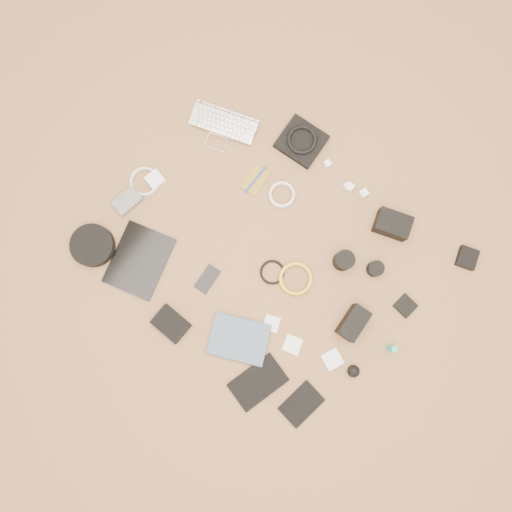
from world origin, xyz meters
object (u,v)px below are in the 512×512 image
Objects in this scene: dslr_camera at (392,224)px; paperback at (234,361)px; phone at (207,279)px; laptop at (220,132)px; headphone_case at (93,245)px; tablet at (139,260)px.

paperback is (-0.19, -0.83, -0.03)m from dslr_camera.
phone is 0.34m from paperback.
headphone_case is (-0.12, -0.70, 0.01)m from laptop.
laptop is at bearing 81.97° from tablet.
paperback is (0.28, -0.20, 0.01)m from phone.
laptop is 1.62× the size of headphone_case.
dslr_camera reaches higher than phone.
paperback is at bearing -66.58° from laptop.
headphone_case is at bearing -162.45° from phone.
laptop is 0.81m from dslr_camera.
tablet is 0.20m from headphone_case.
headphone_case reaches higher than tablet.
dslr_camera is 0.85m from paperback.
tablet is 0.29m from phone.
paperback is at bearing -1.91° from headphone_case.
headphone_case is 0.74m from paperback.
paperback is (0.74, -0.02, -0.01)m from headphone_case.
dslr_camera is 1.05m from tablet.
dslr_camera is 0.50× the size of tablet.
phone is at bearing -144.02° from dslr_camera.
dslr_camera is at bearing -9.92° from laptop.
headphone_case is at bearing -156.37° from dslr_camera.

